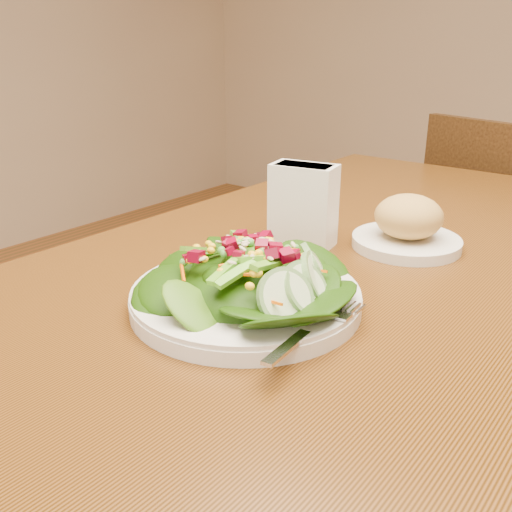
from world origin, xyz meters
name	(u,v)px	position (x,y,z in m)	size (l,w,h in m)	color
dining_table	(386,333)	(0.00, 0.00, 0.65)	(0.90, 1.40, 0.75)	brown
chair_far	(499,264)	(-0.08, 0.89, 0.45)	(0.49, 0.50, 0.86)	#452A10
salad_plate	(252,286)	(-0.08, -0.22, 0.78)	(0.28, 0.28, 0.08)	silver
bread_plate	(408,226)	(-0.02, 0.09, 0.78)	(0.17, 0.17, 0.08)	silver
napkin_holder	(303,203)	(-0.16, 0.01, 0.82)	(0.11, 0.07, 0.13)	white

